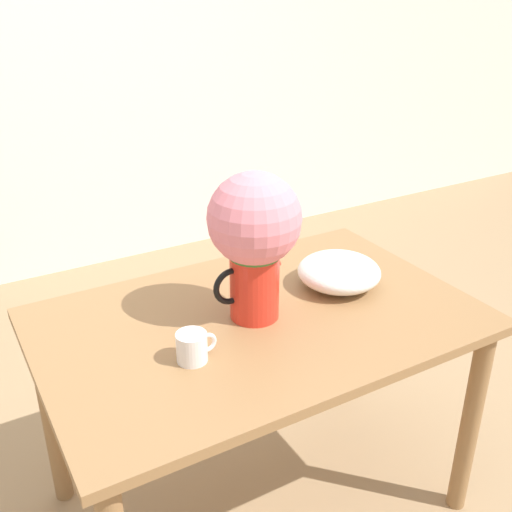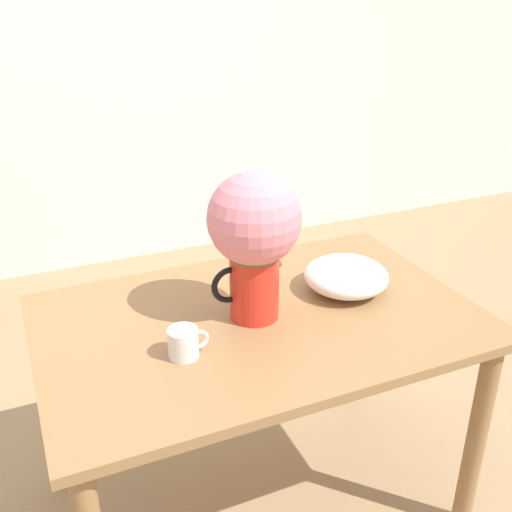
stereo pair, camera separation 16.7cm
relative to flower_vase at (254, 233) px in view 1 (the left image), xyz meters
name	(u,v)px [view 1 (the left image)]	position (x,y,z in m)	size (l,w,h in m)	color
ground_plane	(237,491)	(-0.04, 0.06, -1.00)	(12.00, 12.00, 0.00)	#9E7F5B
wall_back	(48,45)	(-0.04, 2.13, 0.30)	(8.00, 0.05, 2.60)	silver
table	(259,346)	(0.01, -0.01, -0.37)	(1.27, 0.82, 0.73)	olive
flower_vase	(254,233)	(0.00, 0.00, 0.00)	(0.26, 0.26, 0.44)	red
coffee_mug	(193,347)	(-0.25, -0.11, -0.22)	(0.11, 0.08, 0.08)	white
white_bowl	(339,272)	(0.33, 0.03, -0.21)	(0.26, 0.26, 0.10)	white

